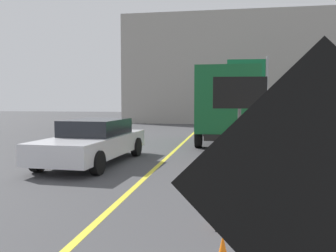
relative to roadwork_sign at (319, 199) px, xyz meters
name	(u,v)px	position (x,y,z in m)	size (l,w,h in m)	color
lane_center_stripe	(101,218)	(-2.61, 3.70, -1.47)	(0.14, 36.00, 0.01)	yellow
roadwork_sign	(319,199)	(0.00, 0.00, 0.00)	(1.63, 0.16, 2.33)	#593819
arrow_board_trailer	(239,150)	(-0.18, 9.05, -0.99)	(1.60, 1.89, 2.70)	orange
box_truck	(228,104)	(-0.55, 15.14, 0.35)	(2.69, 7.34, 3.35)	black
pickup_car	(94,141)	(-4.73, 8.89, -0.77)	(2.24, 5.21, 1.38)	silver
highway_guide_sign	(255,79)	(1.25, 23.57, 1.95)	(2.79, 0.26, 5.00)	gray
far_building_block	(230,71)	(-0.44, 31.39, 3.19)	(18.48, 6.51, 9.32)	gray
traffic_cone_mid_lane	(228,207)	(-0.49, 3.57, -1.14)	(0.36, 0.36, 0.68)	black
traffic_cone_far_lane	(215,181)	(-0.76, 5.56, -1.17)	(0.36, 0.36, 0.62)	black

